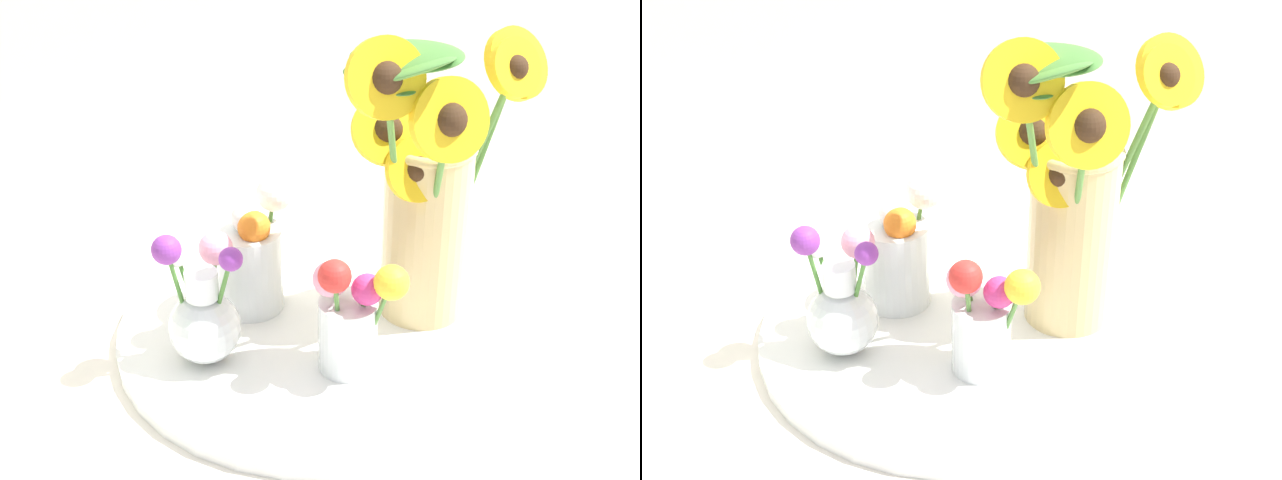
# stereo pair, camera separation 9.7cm
# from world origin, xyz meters

# --- Properties ---
(ground_plane) EXTENTS (6.00, 6.00, 0.00)m
(ground_plane) POSITION_xyz_m (0.00, 0.00, 0.00)
(ground_plane) COLOR silver
(serving_tray) EXTENTS (0.47, 0.47, 0.02)m
(serving_tray) POSITION_xyz_m (-0.03, 0.05, 0.01)
(serving_tray) COLOR white
(serving_tray) RESTS_ON ground_plane
(mason_jar_sunflowers) EXTENTS (0.28, 0.15, 0.36)m
(mason_jar_sunflowers) POSITION_xyz_m (0.08, 0.03, 0.17)
(mason_jar_sunflowers) COLOR #D1B77A
(mason_jar_sunflowers) RESTS_ON serving_tray
(vase_small_center) EXTENTS (0.09, 0.09, 0.14)m
(vase_small_center) POSITION_xyz_m (-0.04, -0.03, 0.08)
(vase_small_center) COLOR white
(vase_small_center) RESTS_ON serving_tray
(vase_bulb_right) EXTENTS (0.09, 0.09, 0.15)m
(vase_bulb_right) POSITION_xyz_m (-0.17, 0.06, 0.08)
(vase_bulb_right) COLOR white
(vase_bulb_right) RESTS_ON serving_tray
(vase_small_back) EXTENTS (0.10, 0.08, 0.16)m
(vase_small_back) POSITION_xyz_m (-0.09, 0.13, 0.08)
(vase_small_back) COLOR white
(vase_small_back) RESTS_ON serving_tray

